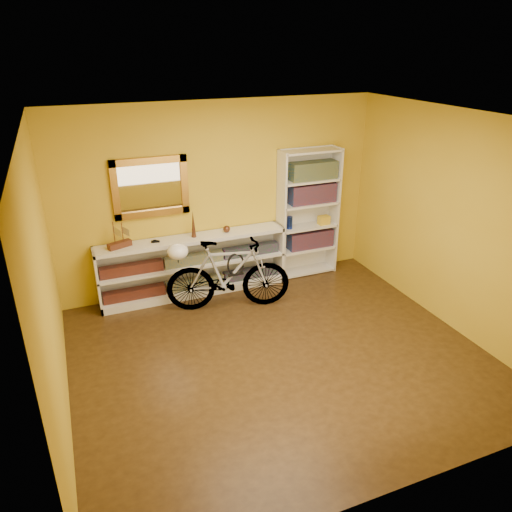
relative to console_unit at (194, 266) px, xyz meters
name	(u,v)px	position (x,y,z in m)	size (l,w,h in m)	color
floor	(279,356)	(0.48, -1.81, -0.43)	(4.50, 4.00, 0.01)	#301E0D
ceiling	(284,120)	(0.48, -1.81, 2.18)	(4.50, 4.00, 0.01)	silver
back_wall	(221,197)	(0.48, 0.19, 0.88)	(4.50, 0.01, 2.60)	gold
left_wall	(46,289)	(-1.77, -1.81, 0.88)	(0.01, 4.00, 2.60)	gold
right_wall	(454,222)	(2.74, -1.81, 0.88)	(0.01, 4.00, 2.60)	gold
gilt_mirror	(151,188)	(-0.47, 0.15, 1.12)	(0.98, 0.06, 0.78)	#925F1A
wall_socket	(279,257)	(1.38, 0.17, -0.17)	(0.09, 0.01, 0.09)	silver
console_unit	(194,266)	(0.00, 0.00, 0.00)	(2.60, 0.35, 0.85)	silver
cd_row_lower	(195,283)	(0.00, -0.02, -0.26)	(2.50, 0.13, 0.14)	black
cd_row_upper	(194,259)	(0.00, -0.02, 0.11)	(2.50, 0.13, 0.14)	navy
model_ship	(118,234)	(-0.95, 0.00, 0.61)	(0.31, 0.12, 0.36)	#431F12
toy_car	(156,242)	(-0.49, 0.00, 0.43)	(0.00, 0.00, 0.00)	black
bronze_ornament	(193,224)	(0.03, 0.00, 0.61)	(0.06, 0.06, 0.38)	#4F2B1B
decorative_orb	(227,229)	(0.49, 0.00, 0.47)	(0.10, 0.10, 0.10)	#4F2B1B
bookcase	(308,214)	(1.77, 0.03, 0.52)	(0.90, 0.30, 1.90)	silver
book_row_a	(310,239)	(1.82, 0.03, 0.12)	(0.70, 0.22, 0.26)	maroon
book_row_b	(312,193)	(1.82, 0.03, 0.83)	(0.70, 0.22, 0.28)	maroon
book_row_c	(313,170)	(1.82, 0.03, 1.16)	(0.70, 0.22, 0.25)	navy
travel_mug	(290,223)	(1.46, 0.01, 0.43)	(0.08, 0.08, 0.18)	navy
red_tin	(296,174)	(1.57, 0.06, 1.13)	(0.14, 0.14, 0.19)	maroon
yellow_bag	(324,220)	(2.02, -0.01, 0.40)	(0.17, 0.11, 0.13)	gold
bicycle	(228,275)	(0.31, -0.57, 0.06)	(1.65, 0.43, 0.97)	silver
helmet	(178,252)	(-0.30, -0.42, 0.43)	(0.27, 0.26, 0.20)	white
u_lock	(236,264)	(0.41, -0.59, 0.21)	(0.23, 0.23, 0.02)	black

